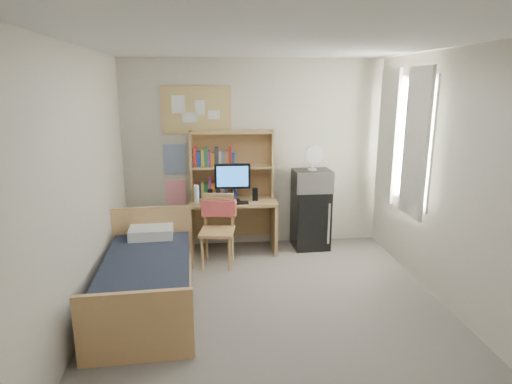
{
  "coord_description": "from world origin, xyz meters",
  "views": [
    {
      "loc": [
        -0.57,
        -3.82,
        2.23
      ],
      "look_at": [
        -0.06,
        1.2,
        0.98
      ],
      "focal_mm": 30.0,
      "sensor_mm": 36.0,
      "label": 1
    }
  ],
  "objects": [
    {
      "name": "wall_left",
      "position": [
        -1.8,
        0.0,
        1.3
      ],
      "size": [
        0.04,
        4.2,
        2.6
      ],
      "primitive_type": "cube",
      "color": "beige",
      "rests_on": "floor"
    },
    {
      "name": "hoodie",
      "position": [
        -0.51,
        1.5,
        0.71
      ],
      "size": [
        0.46,
        0.2,
        0.21
      ],
      "primitive_type": "cube",
      "rotation": [
        0.0,
        0.0,
        -0.16
      ],
      "color": "#CE4E4F",
      "rests_on": "desk_chair"
    },
    {
      "name": "wall_front",
      "position": [
        0.0,
        -2.1,
        1.3
      ],
      "size": [
        3.6,
        0.04,
        2.6
      ],
      "primitive_type": "cube",
      "color": "beige",
      "rests_on": "floor"
    },
    {
      "name": "hutch",
      "position": [
        -0.32,
        1.94,
        1.19
      ],
      "size": [
        1.13,
        0.31,
        0.92
      ],
      "primitive_type": "cube",
      "rotation": [
        0.0,
        0.0,
        -0.02
      ],
      "color": "tan",
      "rests_on": "desk"
    },
    {
      "name": "window_unit",
      "position": [
        1.75,
        1.2,
        1.6
      ],
      "size": [
        0.1,
        1.4,
        1.7
      ],
      "primitive_type": "cube",
      "color": "white",
      "rests_on": "wall_right"
    },
    {
      "name": "bed",
      "position": [
        -1.28,
        0.3,
        0.25
      ],
      "size": [
        1.0,
        1.86,
        0.5
      ],
      "primitive_type": "cube",
      "rotation": [
        0.0,
        0.0,
        0.05
      ],
      "color": "black",
      "rests_on": "floor"
    },
    {
      "name": "microwave",
      "position": [
        0.78,
        1.82,
        0.97
      ],
      "size": [
        0.52,
        0.4,
        0.29
      ],
      "primitive_type": "cube",
      "rotation": [
        0.0,
        0.0,
        0.03
      ],
      "color": "silver",
      "rests_on": "mini_fridge"
    },
    {
      "name": "poster_japan",
      "position": [
        -1.1,
        2.09,
        0.78
      ],
      "size": [
        0.28,
        0.01,
        0.36
      ],
      "primitive_type": "cube",
      "color": "#E82948",
      "rests_on": "wall_back"
    },
    {
      "name": "monitor",
      "position": [
        -0.32,
        1.73,
        0.99
      ],
      "size": [
        0.47,
        0.05,
        0.5
      ],
      "primitive_type": "cube",
      "rotation": [
        0.0,
        0.0,
        -0.02
      ],
      "color": "black",
      "rests_on": "desk"
    },
    {
      "name": "wall_right",
      "position": [
        1.8,
        0.0,
        1.3
      ],
      "size": [
        0.04,
        4.2,
        2.6
      ],
      "primitive_type": "cube",
      "color": "beige",
      "rests_on": "floor"
    },
    {
      "name": "water_bottle",
      "position": [
        -0.8,
        1.7,
        0.85
      ],
      "size": [
        0.07,
        0.07,
        0.24
      ],
      "primitive_type": "cylinder",
      "rotation": [
        0.0,
        0.0,
        -0.02
      ],
      "color": "silver",
      "rests_on": "desk"
    },
    {
      "name": "ceiling",
      "position": [
        0.0,
        0.0,
        2.6
      ],
      "size": [
        3.6,
        4.2,
        0.02
      ],
      "primitive_type": "cube",
      "color": "silver",
      "rests_on": "wall_back"
    },
    {
      "name": "mini_fridge",
      "position": [
        0.78,
        1.84,
        0.41
      ],
      "size": [
        0.5,
        0.5,
        0.82
      ],
      "primitive_type": "cube",
      "rotation": [
        0.0,
        0.0,
        0.03
      ],
      "color": "black",
      "rests_on": "floor"
    },
    {
      "name": "curtain_left",
      "position": [
        1.72,
        0.8,
        1.6
      ],
      "size": [
        0.04,
        0.55,
        1.7
      ],
      "primitive_type": "cube",
      "color": "beige",
      "rests_on": "wall_right"
    },
    {
      "name": "bulletin_board",
      "position": [
        -0.78,
        2.08,
        1.92
      ],
      "size": [
        0.94,
        0.03,
        0.64
      ],
      "primitive_type": "cube",
      "color": "tan",
      "rests_on": "wall_back"
    },
    {
      "name": "floor",
      "position": [
        0.0,
        0.0,
        -0.01
      ],
      "size": [
        3.6,
        4.2,
        0.02
      ],
      "primitive_type": "cube",
      "color": "slate",
      "rests_on": "ground"
    },
    {
      "name": "wall_back",
      "position": [
        0.0,
        2.1,
        1.3
      ],
      "size": [
        3.6,
        0.04,
        2.6
      ],
      "primitive_type": "cube",
      "color": "beige",
      "rests_on": "floor"
    },
    {
      "name": "keyboard",
      "position": [
        -0.32,
        1.59,
        0.74
      ],
      "size": [
        0.41,
        0.14,
        0.02
      ],
      "primitive_type": "cube",
      "rotation": [
        0.0,
        0.0,
        -0.02
      ],
      "color": "black",
      "rests_on": "desk"
    },
    {
      "name": "desk_chair",
      "position": [
        -0.54,
        1.31,
        0.46
      ],
      "size": [
        0.52,
        0.52,
        0.91
      ],
      "primitive_type": "cube",
      "rotation": [
        0.0,
        0.0,
        -0.16
      ],
      "color": "tan",
      "rests_on": "floor"
    },
    {
      "name": "desk_fan",
      "position": [
        0.78,
        1.82,
        1.27
      ],
      "size": [
        0.25,
        0.25,
        0.31
      ],
      "primitive_type": "cylinder",
      "rotation": [
        0.0,
        0.0,
        0.03
      ],
      "color": "silver",
      "rests_on": "microwave"
    },
    {
      "name": "speaker_left",
      "position": [
        -0.62,
        1.73,
        0.81
      ],
      "size": [
        0.07,
        0.07,
        0.16
      ],
      "primitive_type": "cube",
      "rotation": [
        0.0,
        0.0,
        -0.02
      ],
      "color": "black",
      "rests_on": "desk"
    },
    {
      "name": "speaker_right",
      "position": [
        -0.02,
        1.72,
        0.82
      ],
      "size": [
        0.07,
        0.07,
        0.17
      ],
      "primitive_type": "cube",
      "rotation": [
        0.0,
        0.0,
        -0.02
      ],
      "color": "black",
      "rests_on": "desk"
    },
    {
      "name": "poster_wave",
      "position": [
        -1.1,
        2.09,
        1.25
      ],
      "size": [
        0.3,
        0.01,
        0.42
      ],
      "primitive_type": "cube",
      "color": "navy",
      "rests_on": "wall_back"
    },
    {
      "name": "curtain_right",
      "position": [
        1.72,
        1.6,
        1.6
      ],
      "size": [
        0.04,
        0.55,
        1.7
      ],
      "primitive_type": "cube",
      "color": "beige",
      "rests_on": "wall_right"
    },
    {
      "name": "pillow",
      "position": [
        -1.32,
        1.05,
        0.56
      ],
      "size": [
        0.52,
        0.37,
        0.12
      ],
      "primitive_type": "cube",
      "rotation": [
        0.0,
        0.0,
        0.05
      ],
      "color": "silver",
      "rests_on": "bed"
    },
    {
      "name": "desk",
      "position": [
        -0.32,
        1.79,
        0.37
      ],
      "size": [
        1.18,
        0.61,
        0.73
      ],
      "primitive_type": "cube",
      "rotation": [
        0.0,
        0.0,
        -0.02
      ],
      "color": "tan",
      "rests_on": "floor"
    }
  ]
}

